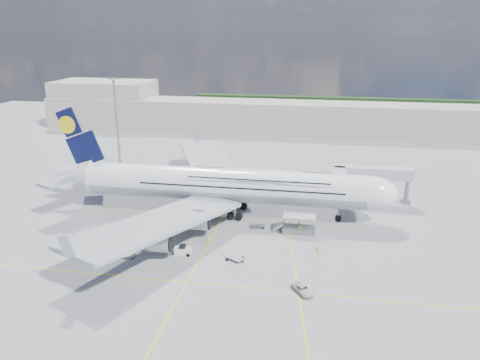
% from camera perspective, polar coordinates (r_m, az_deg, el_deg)
% --- Properties ---
extents(ground, '(300.00, 300.00, 0.00)m').
position_cam_1_polar(ground, '(95.96, -3.17, -6.32)').
color(ground, gray).
rests_on(ground, ground).
extents(taxi_line_main, '(0.25, 220.00, 0.01)m').
position_cam_1_polar(taxi_line_main, '(95.96, -3.17, -6.31)').
color(taxi_line_main, yellow).
rests_on(taxi_line_main, ground).
extents(taxi_line_cross, '(120.00, 0.25, 0.01)m').
position_cam_1_polar(taxi_line_cross, '(78.83, -6.50, -12.27)').
color(taxi_line_cross, yellow).
rests_on(taxi_line_cross, ground).
extents(taxi_line_diag, '(14.16, 99.06, 0.01)m').
position_cam_1_polar(taxi_line_diag, '(103.13, 5.72, -4.57)').
color(taxi_line_diag, yellow).
rests_on(taxi_line_diag, ground).
extents(airliner, '(77.26, 79.15, 23.71)m').
position_cam_1_polar(airliner, '(102.44, -1.84, -0.53)').
color(airliner, white).
rests_on(airliner, ground).
extents(jet_bridge, '(18.80, 12.10, 8.50)m').
position_cam_1_polar(jet_bridge, '(111.29, 14.41, 0.42)').
color(jet_bridge, '#B7B7BC').
rests_on(jet_bridge, ground).
extents(cargo_loader, '(8.53, 3.20, 3.67)m').
position_cam_1_polar(cargo_loader, '(95.99, 7.09, -5.61)').
color(cargo_loader, silver).
rests_on(cargo_loader, ground).
extents(light_mast, '(3.00, 0.70, 25.50)m').
position_cam_1_polar(light_mast, '(145.62, -14.80, 7.13)').
color(light_mast, gray).
rests_on(light_mast, ground).
extents(terminal, '(180.00, 16.00, 12.00)m').
position_cam_1_polar(terminal, '(184.16, 3.48, 7.67)').
color(terminal, '#B2AD9E').
rests_on(terminal, ground).
extents(hangar, '(40.00, 22.00, 18.00)m').
position_cam_1_polar(hangar, '(208.02, -16.11, 9.06)').
color(hangar, '#B2AD9E').
rests_on(hangar, ground).
extents(tree_line, '(160.00, 6.00, 8.00)m').
position_cam_1_polar(tree_line, '(228.59, 14.94, 8.67)').
color(tree_line, '#193814').
rests_on(tree_line, ground).
extents(dolly_row_a, '(3.06, 2.40, 0.40)m').
position_cam_1_polar(dolly_row_a, '(88.19, -13.50, -8.95)').
color(dolly_row_a, gray).
rests_on(dolly_row_a, ground).
extents(dolly_row_b, '(3.38, 2.56, 0.44)m').
position_cam_1_polar(dolly_row_b, '(94.23, -15.17, -7.23)').
color(dolly_row_b, gray).
rests_on(dolly_row_b, ground).
extents(dolly_row_c, '(3.13, 2.10, 0.42)m').
position_cam_1_polar(dolly_row_c, '(93.48, -14.51, -7.39)').
color(dolly_row_c, gray).
rests_on(dolly_row_c, ground).
extents(dolly_back, '(3.62, 2.41, 0.49)m').
position_cam_1_polar(dolly_back, '(99.88, -13.27, -5.55)').
color(dolly_back, gray).
rests_on(dolly_back, ground).
extents(dolly_nose_far, '(3.79, 3.19, 0.49)m').
position_cam_1_polar(dolly_nose_far, '(84.90, -0.64, -9.47)').
color(dolly_nose_far, gray).
rests_on(dolly_nose_far, ground).
extents(dolly_nose_near, '(3.22, 1.86, 0.46)m').
position_cam_1_polar(dolly_nose_near, '(97.80, 2.15, -5.58)').
color(dolly_nose_near, gray).
rests_on(dolly_nose_near, ground).
extents(baggage_tug, '(3.16, 1.67, 1.91)m').
position_cam_1_polar(baggage_tug, '(87.01, -6.96, -8.55)').
color(baggage_tug, silver).
rests_on(baggage_tug, ground).
extents(catering_truck_inner, '(7.41, 3.98, 4.19)m').
position_cam_1_polar(catering_truck_inner, '(117.02, -3.73, -0.66)').
color(catering_truck_inner, gray).
rests_on(catering_truck_inner, ground).
extents(catering_truck_outer, '(6.75, 3.20, 3.89)m').
position_cam_1_polar(catering_truck_outer, '(131.98, -3.65, 1.48)').
color(catering_truck_outer, gray).
rests_on(catering_truck_outer, ground).
extents(service_van, '(4.11, 4.65, 1.19)m').
position_cam_1_polar(service_van, '(75.94, 7.66, -13.08)').
color(service_van, silver).
rests_on(service_van, ground).
extents(crew_nose, '(0.67, 0.69, 1.59)m').
position_cam_1_polar(crew_nose, '(106.68, 12.48, -3.67)').
color(crew_nose, '#E7FC1A').
rests_on(crew_nose, ground).
extents(crew_loader, '(0.92, 0.86, 1.51)m').
position_cam_1_polar(crew_loader, '(87.90, 9.37, -8.43)').
color(crew_loader, '#C1FF1A').
rests_on(crew_loader, ground).
extents(crew_wing, '(0.80, 1.16, 1.82)m').
position_cam_1_polar(crew_wing, '(94.68, -11.51, -6.43)').
color(crew_wing, '#ACE618').
rests_on(crew_wing, ground).
extents(crew_van, '(0.96, 0.96, 1.68)m').
position_cam_1_polar(crew_van, '(95.72, 7.35, -5.96)').
color(crew_van, '#9AF019').
rests_on(crew_van, ground).
extents(crew_tug, '(1.09, 0.84, 1.49)m').
position_cam_1_polar(crew_tug, '(90.15, -3.96, -7.51)').
color(crew_tug, '#B3DE17').
rests_on(crew_tug, ground).
extents(cone_nose, '(0.44, 0.44, 0.56)m').
position_cam_1_polar(cone_nose, '(106.92, 15.15, -4.14)').
color(cone_nose, orange).
rests_on(cone_nose, ground).
extents(cone_wing_left_inner, '(0.44, 0.44, 0.55)m').
position_cam_1_polar(cone_wing_left_inner, '(125.49, -1.73, -0.12)').
color(cone_wing_left_inner, orange).
rests_on(cone_wing_left_inner, ground).
extents(cone_wing_left_outer, '(0.47, 0.47, 0.60)m').
position_cam_1_polar(cone_wing_left_outer, '(127.42, -2.72, 0.16)').
color(cone_wing_left_outer, orange).
rests_on(cone_wing_left_outer, ground).
extents(cone_wing_right_inner, '(0.49, 0.49, 0.63)m').
position_cam_1_polar(cone_wing_right_inner, '(90.64, -14.72, -8.28)').
color(cone_wing_right_inner, orange).
rests_on(cone_wing_right_inner, ground).
extents(cone_wing_right_outer, '(0.44, 0.44, 0.55)m').
position_cam_1_polar(cone_wing_right_outer, '(93.34, -16.43, -7.65)').
color(cone_wing_right_outer, orange).
rests_on(cone_wing_right_outer, ground).
extents(cone_tail, '(0.38, 0.38, 0.48)m').
position_cam_1_polar(cone_tail, '(124.73, -19.23, -1.31)').
color(cone_tail, orange).
rests_on(cone_tail, ground).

